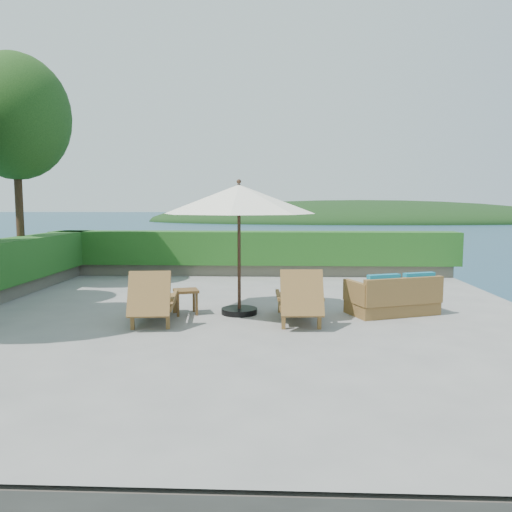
{
  "coord_description": "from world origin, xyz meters",
  "views": [
    {
      "loc": [
        0.74,
        -9.62,
        2.2
      ],
      "look_at": [
        0.3,
        0.8,
        1.1
      ],
      "focal_mm": 35.0,
      "sensor_mm": 36.0,
      "label": 1
    }
  ],
  "objects_px": {
    "patio_umbrella": "(239,201)",
    "wicker_loveseat": "(394,298)",
    "lounge_right": "(299,299)",
    "lounge_left": "(154,300)",
    "side_table": "(186,294)"
  },
  "relations": [
    {
      "from": "patio_umbrella",
      "to": "wicker_loveseat",
      "type": "distance_m",
      "value": 3.63
    },
    {
      "from": "lounge_right",
      "to": "wicker_loveseat",
      "type": "distance_m",
      "value": 2.06
    },
    {
      "from": "lounge_right",
      "to": "wicker_loveseat",
      "type": "relative_size",
      "value": 0.95
    },
    {
      "from": "patio_umbrella",
      "to": "lounge_left",
      "type": "bearing_deg",
      "value": -152.11
    },
    {
      "from": "patio_umbrella",
      "to": "wicker_loveseat",
      "type": "xyz_separation_m",
      "value": [
        3.07,
        0.09,
        -1.93
      ]
    },
    {
      "from": "patio_umbrella",
      "to": "side_table",
      "type": "relative_size",
      "value": 5.16
    },
    {
      "from": "lounge_right",
      "to": "wicker_loveseat",
      "type": "bearing_deg",
      "value": 19.28
    },
    {
      "from": "side_table",
      "to": "lounge_left",
      "type": "bearing_deg",
      "value": -122.44
    },
    {
      "from": "side_table",
      "to": "lounge_right",
      "type": "bearing_deg",
      "value": -15.18
    },
    {
      "from": "side_table",
      "to": "wicker_loveseat",
      "type": "xyz_separation_m",
      "value": [
        4.13,
        0.16,
        -0.08
      ]
    },
    {
      "from": "patio_umbrella",
      "to": "lounge_right",
      "type": "relative_size",
      "value": 1.65
    },
    {
      "from": "side_table",
      "to": "wicker_loveseat",
      "type": "height_order",
      "value": "wicker_loveseat"
    },
    {
      "from": "patio_umbrella",
      "to": "lounge_left",
      "type": "relative_size",
      "value": 1.65
    },
    {
      "from": "lounge_left",
      "to": "wicker_loveseat",
      "type": "height_order",
      "value": "lounge_left"
    },
    {
      "from": "wicker_loveseat",
      "to": "lounge_left",
      "type": "bearing_deg",
      "value": 170.47
    }
  ]
}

